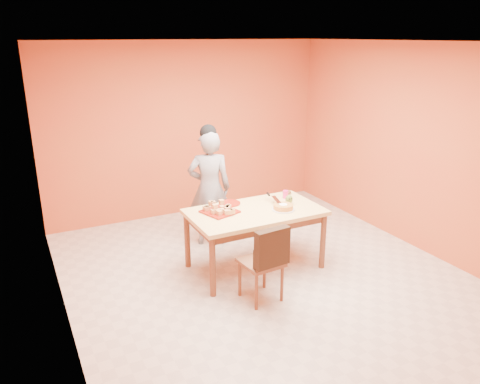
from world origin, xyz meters
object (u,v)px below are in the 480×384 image
sponge_cake (283,207)px  magenta_glass (286,194)px  checker_tin (287,193)px  dining_chair (262,261)px  red_dinner_plate (230,203)px  pastry_platter (220,212)px  person (209,189)px  dining_table (255,217)px  egg_ornament (289,200)px

sponge_cake → magenta_glass: bearing=54.3°
magenta_glass → checker_tin: size_ratio=0.89×
dining_chair → red_dinner_plate: dining_chair is taller
pastry_platter → dining_chair: bearing=-81.7°
pastry_platter → magenta_glass: 0.98m
person → pastry_platter: bearing=94.9°
person → dining_chair: bearing=106.5°
sponge_cake → checker_tin: (0.36, 0.49, -0.02)m
pastry_platter → sponge_cake: bearing=-20.4°
dining_chair → checker_tin: bearing=42.4°
sponge_cake → person: bearing=115.5°
dining_table → pastry_platter: (-0.41, 0.13, 0.10)m
pastry_platter → checker_tin: size_ratio=3.21×
magenta_glass → checker_tin: (0.11, 0.14, -0.03)m
dining_table → dining_chair: bearing=-112.9°
dining_table → egg_ornament: size_ratio=13.16×
sponge_cake → egg_ornament: (0.17, 0.14, 0.02)m
magenta_glass → checker_tin: 0.18m
red_dinner_plate → magenta_glass: bearing=-9.9°
red_dinner_plate → egg_ornament: 0.74m
dining_table → sponge_cake: 0.36m
dining_table → person: person is taller
egg_ornament → magenta_glass: egg_ornament is taller
person → checker_tin: size_ratio=14.13×
dining_table → person: bearing=102.3°
egg_ornament → magenta_glass: bearing=51.6°
dining_table → pastry_platter: size_ratio=4.43×
person → sponge_cake: person is taller
dining_table → egg_ornament: 0.50m
person → egg_ornament: 1.15m
pastry_platter → checker_tin: 1.10m
dining_chair → checker_tin: dining_chair is taller
egg_ornament → person: bearing=109.2°
dining_table → egg_ornament: (0.48, -0.00, 0.16)m
egg_ornament → checker_tin: bearing=44.3°
dining_table → dining_chair: 0.78m
dining_table → magenta_glass: 0.62m
red_dinner_plate → egg_ornament: (0.65, -0.34, 0.05)m
person → red_dinner_plate: 0.58m
sponge_cake → dining_table: bearing=155.4°
dining_chair → egg_ornament: 1.09m
pastry_platter → magenta_glass: bearing=5.1°
person → checker_tin: (0.87, -0.57, -0.02)m
person → checker_tin: 1.04m
magenta_glass → pastry_platter: bearing=-174.9°
dining_chair → pastry_platter: 0.88m
pastry_platter → checker_tin: checker_tin is taller
dining_table → magenta_glass: magenta_glass is taller
dining_chair → sponge_cake: size_ratio=3.78×
pastry_platter → red_dinner_plate: size_ratio=1.36×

